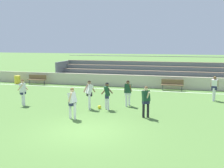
{
  "coord_description": "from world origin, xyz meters",
  "views": [
    {
      "loc": [
        4.31,
        -11.38,
        3.96
      ],
      "look_at": [
        -0.37,
        5.84,
        1.28
      ],
      "focal_mm": 45.06,
      "sensor_mm": 36.0,
      "label": 1
    }
  ],
  "objects_px": {
    "bench_far_right": "(172,84)",
    "player_dark_pressing_high": "(146,99)",
    "soccer_ball": "(100,107)",
    "player_dark_deep_cover": "(128,91)",
    "player_white_trailing_run": "(214,86)",
    "bleacher_stand": "(151,72)",
    "player_white_wide_left": "(72,101)",
    "player_dark_on_ball": "(107,94)",
    "player_white_overlapping": "(23,90)",
    "player_white_dropping_back": "(89,92)",
    "trash_bin": "(17,80)",
    "bench_near_wall_gap": "(37,79)"
  },
  "relations": [
    {
      "from": "player_dark_on_ball",
      "to": "player_dark_pressing_high",
      "type": "distance_m",
      "value": 2.71
    },
    {
      "from": "player_white_overlapping",
      "to": "player_white_trailing_run",
      "type": "height_order",
      "value": "player_white_trailing_run"
    },
    {
      "from": "player_dark_on_ball",
      "to": "player_dark_deep_cover",
      "type": "height_order",
      "value": "player_dark_on_ball"
    },
    {
      "from": "player_white_overlapping",
      "to": "player_dark_pressing_high",
      "type": "relative_size",
      "value": 0.98
    },
    {
      "from": "bleacher_stand",
      "to": "player_dark_pressing_high",
      "type": "distance_m",
      "value": 12.61
    },
    {
      "from": "bench_far_right",
      "to": "player_dark_pressing_high",
      "type": "distance_m",
      "value": 9.0
    },
    {
      "from": "player_dark_on_ball",
      "to": "player_white_wide_left",
      "type": "xyz_separation_m",
      "value": [
        -1.17,
        -2.39,
        0.01
      ]
    },
    {
      "from": "bench_near_wall_gap",
      "to": "player_dark_deep_cover",
      "type": "height_order",
      "value": "player_dark_deep_cover"
    },
    {
      "from": "bench_near_wall_gap",
      "to": "player_white_wide_left",
      "type": "relative_size",
      "value": 1.1
    },
    {
      "from": "trash_bin",
      "to": "player_white_wide_left",
      "type": "xyz_separation_m",
      "value": [
        9.96,
        -10.07,
        0.59
      ]
    },
    {
      "from": "player_white_wide_left",
      "to": "player_dark_deep_cover",
      "type": "bearing_deg",
      "value": 59.41
    },
    {
      "from": "player_white_dropping_back",
      "to": "player_dark_deep_cover",
      "type": "bearing_deg",
      "value": 33.58
    },
    {
      "from": "player_dark_pressing_high",
      "to": "player_white_trailing_run",
      "type": "bearing_deg",
      "value": 54.83
    },
    {
      "from": "bleacher_stand",
      "to": "player_white_wide_left",
      "type": "bearing_deg",
      "value": -99.52
    },
    {
      "from": "bleacher_stand",
      "to": "bench_far_right",
      "type": "height_order",
      "value": "bleacher_stand"
    },
    {
      "from": "player_white_trailing_run",
      "to": "player_dark_pressing_high",
      "type": "relative_size",
      "value": 1.01
    },
    {
      "from": "bleacher_stand",
      "to": "bench_near_wall_gap",
      "type": "xyz_separation_m",
      "value": [
        -10.23,
        -3.59,
        -0.52
      ]
    },
    {
      "from": "player_white_wide_left",
      "to": "player_dark_pressing_high",
      "type": "height_order",
      "value": "player_dark_pressing_high"
    },
    {
      "from": "player_dark_on_ball",
      "to": "soccer_ball",
      "type": "distance_m",
      "value": 0.98
    },
    {
      "from": "bleacher_stand",
      "to": "player_white_wide_left",
      "type": "height_order",
      "value": "bleacher_stand"
    },
    {
      "from": "bleacher_stand",
      "to": "trash_bin",
      "type": "height_order",
      "value": "bleacher_stand"
    },
    {
      "from": "trash_bin",
      "to": "player_white_overlapping",
      "type": "distance_m",
      "value": 9.82
    },
    {
      "from": "player_dark_deep_cover",
      "to": "player_dark_on_ball",
      "type": "bearing_deg",
      "value": -128.2
    },
    {
      "from": "trash_bin",
      "to": "player_white_overlapping",
      "type": "relative_size",
      "value": 0.47
    },
    {
      "from": "bleacher_stand",
      "to": "bench_near_wall_gap",
      "type": "height_order",
      "value": "bleacher_stand"
    },
    {
      "from": "player_dark_on_ball",
      "to": "player_dark_deep_cover",
      "type": "bearing_deg",
      "value": 51.8
    },
    {
      "from": "player_white_trailing_run",
      "to": "soccer_ball",
      "type": "relative_size",
      "value": 7.66
    },
    {
      "from": "bench_near_wall_gap",
      "to": "player_dark_pressing_high",
      "type": "relative_size",
      "value": 1.08
    },
    {
      "from": "bench_near_wall_gap",
      "to": "player_dark_deep_cover",
      "type": "relative_size",
      "value": 1.12
    },
    {
      "from": "bleacher_stand",
      "to": "soccer_ball",
      "type": "height_order",
      "value": "bleacher_stand"
    },
    {
      "from": "trash_bin",
      "to": "player_dark_deep_cover",
      "type": "bearing_deg",
      "value": -27.97
    },
    {
      "from": "bleacher_stand",
      "to": "trash_bin",
      "type": "relative_size",
      "value": 24.35
    },
    {
      "from": "bleacher_stand",
      "to": "player_white_wide_left",
      "type": "xyz_separation_m",
      "value": [
        -2.31,
        -13.79,
        -0.1
      ]
    },
    {
      "from": "player_white_overlapping",
      "to": "player_white_dropping_back",
      "type": "bearing_deg",
      "value": 2.34
    },
    {
      "from": "bleacher_stand",
      "to": "player_white_overlapping",
      "type": "height_order",
      "value": "bleacher_stand"
    },
    {
      "from": "player_white_wide_left",
      "to": "player_dark_pressing_high",
      "type": "xyz_separation_m",
      "value": [
        3.63,
        1.25,
        0.03
      ]
    },
    {
      "from": "bench_far_right",
      "to": "player_dark_deep_cover",
      "type": "height_order",
      "value": "player_dark_deep_cover"
    },
    {
      "from": "bench_far_right",
      "to": "bleacher_stand",
      "type": "bearing_deg",
      "value": 121.29
    },
    {
      "from": "bench_far_right",
      "to": "trash_bin",
      "type": "distance_m",
      "value": 14.46
    },
    {
      "from": "bench_far_right",
      "to": "player_white_wide_left",
      "type": "height_order",
      "value": "player_white_wide_left"
    },
    {
      "from": "trash_bin",
      "to": "player_dark_on_ball",
      "type": "relative_size",
      "value": 0.47
    },
    {
      "from": "player_dark_on_ball",
      "to": "player_white_wide_left",
      "type": "distance_m",
      "value": 2.66
    },
    {
      "from": "bench_far_right",
      "to": "soccer_ball",
      "type": "bearing_deg",
      "value": -116.19
    },
    {
      "from": "player_dark_deep_cover",
      "to": "player_dark_pressing_high",
      "type": "bearing_deg",
      "value": -58.29
    },
    {
      "from": "soccer_ball",
      "to": "player_dark_deep_cover",
      "type": "bearing_deg",
      "value": 39.17
    },
    {
      "from": "player_white_wide_left",
      "to": "bench_near_wall_gap",
      "type": "bearing_deg",
      "value": 127.86
    },
    {
      "from": "bench_far_right",
      "to": "player_white_dropping_back",
      "type": "height_order",
      "value": "player_white_dropping_back"
    },
    {
      "from": "player_dark_pressing_high",
      "to": "bench_far_right",
      "type": "bearing_deg",
      "value": 84.44
    },
    {
      "from": "bleacher_stand",
      "to": "player_white_wide_left",
      "type": "relative_size",
      "value": 11.38
    },
    {
      "from": "soccer_ball",
      "to": "trash_bin",
      "type": "bearing_deg",
      "value": 144.39
    }
  ]
}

